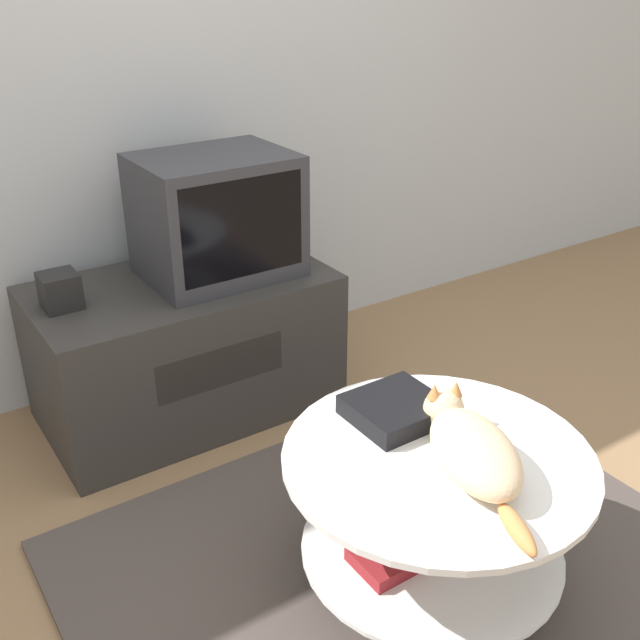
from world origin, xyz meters
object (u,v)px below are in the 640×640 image
(tv, at_px, (216,216))
(dvd_box, at_px, (395,409))
(speaker, at_px, (60,291))
(cat, at_px, (471,447))

(tv, height_order, dvd_box, tv)
(tv, height_order, speaker, tv)
(cat, bearing_deg, dvd_box, 23.80)
(tv, bearing_deg, dvd_box, -89.73)
(tv, xyz_separation_m, speaker, (-0.55, 0.02, -0.15))
(dvd_box, distance_m, cat, 0.26)
(speaker, bearing_deg, tv, -2.45)
(tv, relative_size, cat, 0.97)
(dvd_box, relative_size, cat, 0.43)
(dvd_box, bearing_deg, speaker, 118.85)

